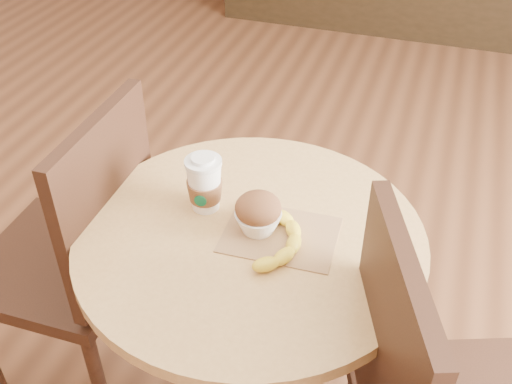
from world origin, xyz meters
The scene contains 6 objects.
cafe_table centered at (0.10, -0.03, 0.55)m, with size 0.76×0.76×0.75m.
chair_left centered at (-0.38, -0.01, 0.52)m, with size 0.42×0.42×0.95m.
kraft_bag centered at (0.16, -0.02, 0.75)m, with size 0.24×0.18×0.00m, color #966F49.
coffee_cup centered at (-0.03, 0.02, 0.81)m, with size 0.08×0.08×0.14m.
muffin centered at (0.11, -0.02, 0.80)m, with size 0.10×0.10×0.09m.
banana centered at (0.16, -0.05, 0.77)m, with size 0.14×0.22×0.03m, color yellow, non-canonical shape.
Camera 1 is at (0.42, -0.94, 1.61)m, focal length 42.00 mm.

